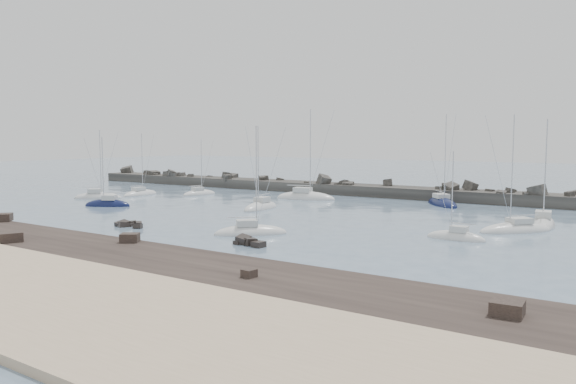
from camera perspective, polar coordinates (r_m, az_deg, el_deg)
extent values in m
plane|color=slate|center=(69.80, -7.41, -2.81)|extent=(400.00, 400.00, 0.00)
cube|color=black|center=(55.54, -22.71, -5.31)|extent=(140.00, 12.00, 0.70)
cube|color=black|center=(58.50, -26.41, -4.13)|extent=(2.45, 2.66, 0.91)
cube|color=black|center=(73.46, -26.81, -2.31)|extent=(2.25, 2.24, 0.90)
cube|color=black|center=(39.39, -3.97, -8.24)|extent=(0.94, 0.99, 0.57)
cube|color=black|center=(54.35, -15.77, -4.50)|extent=(2.09, 2.00, 0.83)
cube|color=black|center=(33.34, 21.39, -10.92)|extent=(1.80, 1.75, 0.81)
cube|color=black|center=(66.79, -14.92, -3.16)|extent=(1.07, 1.02, 0.65)
cube|color=black|center=(67.63, -15.54, -3.13)|extent=(1.27, 1.28, 0.77)
cube|color=black|center=(64.75, -15.01, -3.37)|extent=(1.18, 1.13, 0.76)
cube|color=black|center=(66.42, -16.36, -3.37)|extent=(1.74, 1.77, 1.30)
cube|color=black|center=(66.44, -15.69, -3.25)|extent=(0.76, 0.82, 0.49)
cube|color=black|center=(67.09, -16.45, -3.25)|extent=(1.35, 1.59, 1.21)
cube|color=black|center=(53.47, -5.12, -5.24)|extent=(0.84, 0.80, 0.66)
cube|color=black|center=(54.32, -3.81, -5.12)|extent=(1.03, 1.12, 0.78)
cube|color=black|center=(51.90, -3.02, -5.43)|extent=(1.23, 1.11, 0.78)
cube|color=black|center=(52.86, -3.85, -5.20)|extent=(1.56, 1.55, 1.04)
cube|color=black|center=(53.51, -4.58, -4.99)|extent=(1.40, 1.49, 1.32)
cube|color=#2E2C29|center=(104.79, 3.37, 0.07)|extent=(115.00, 6.00, 3.20)
cube|color=#2E2C29|center=(94.86, 18.76, -0.01)|extent=(1.18, 1.23, 1.13)
cube|color=#2E2C29|center=(128.64, -12.09, 1.73)|extent=(1.22, 1.51, 1.47)
cube|color=#2E2C29|center=(93.56, 16.23, 0.36)|extent=(2.68, 2.87, 2.27)
cube|color=#2E2C29|center=(118.17, -6.25, 1.58)|extent=(2.15, 2.60, 2.12)
cube|color=#2E2C29|center=(89.54, 26.70, -0.25)|extent=(1.56, 1.50, 1.14)
cube|color=#2E2C29|center=(102.47, 3.65, 1.09)|extent=(3.44, 2.88, 2.94)
cube|color=#2E2C29|center=(134.10, -14.08, 1.79)|extent=(1.56, 1.91, 1.89)
cube|color=#2E2C29|center=(114.83, -6.19, 1.43)|extent=(1.76, 1.90, 1.37)
cube|color=#2E2C29|center=(104.00, 6.08, 0.95)|extent=(1.39, 1.26, 1.04)
cube|color=#2E2C29|center=(122.99, -9.86, 1.49)|extent=(1.92, 1.85, 1.54)
cube|color=#2E2C29|center=(101.21, 5.23, 0.72)|extent=(2.43, 2.23, 1.48)
cube|color=#2E2C29|center=(131.81, -13.43, 1.84)|extent=(2.24, 2.48, 1.42)
cube|color=#2E2C29|center=(99.57, 10.08, 0.91)|extent=(2.27, 2.32, 1.66)
cube|color=#2E2C29|center=(93.10, 19.80, -0.02)|extent=(1.42, 1.30, 1.10)
cube|color=#2E2C29|center=(125.56, -11.43, 1.61)|extent=(2.01, 2.02, 1.52)
cube|color=#2E2C29|center=(104.62, 1.88, 0.93)|extent=(1.36, 1.32, 0.77)
cube|color=#2E2C29|center=(127.48, -12.12, 1.77)|extent=(1.68, 1.96, 1.55)
cube|color=#2E2C29|center=(96.23, 15.24, 0.17)|extent=(1.63, 1.76, 1.07)
cube|color=#2E2C29|center=(94.24, 15.29, 0.18)|extent=(1.81, 1.86, 1.45)
cube|color=#2E2C29|center=(93.46, 21.85, 0.00)|extent=(1.31, 1.41, 1.01)
cube|color=#2E2C29|center=(140.83, -16.02, 2.02)|extent=(3.25, 3.50, 3.05)
cube|color=#2E2C29|center=(131.61, -14.12, 1.55)|extent=(1.47, 1.34, 1.16)
cube|color=#2E2C29|center=(119.39, -5.71, 1.52)|extent=(2.15, 2.54, 1.65)
cube|color=#2E2C29|center=(100.70, 5.76, 0.75)|extent=(1.87, 1.85, 1.94)
cube|color=#2E2C29|center=(95.19, 15.76, 0.46)|extent=(1.50, 1.39, 1.43)
cube|color=#2E2C29|center=(126.06, -11.76, 1.85)|extent=(2.59, 2.41, 1.96)
cube|color=#2E2C29|center=(131.34, -13.40, 1.68)|extent=(2.23, 2.06, 1.56)
cube|color=#2E2C29|center=(90.57, 20.85, -0.18)|extent=(1.59, 1.66, 1.26)
cube|color=#2E2C29|center=(123.28, -7.99, 1.44)|extent=(1.52, 1.55, 1.19)
cube|color=#2E2C29|center=(100.13, 6.14, 0.69)|extent=(2.06, 1.92, 1.43)
cube|color=#2E2C29|center=(91.86, 21.60, 0.02)|extent=(1.78, 1.76, 1.33)
cube|color=#2E2C29|center=(111.27, -0.82, 1.21)|extent=(1.45, 1.50, 1.19)
cube|color=#2E2C29|center=(96.21, 15.95, 0.36)|extent=(2.32, 2.29, 1.89)
cube|color=#2E2C29|center=(89.71, 23.84, -0.28)|extent=(1.85, 1.91, 1.41)
cube|color=#2E2C29|center=(127.25, -10.63, 1.70)|extent=(1.26, 1.41, 1.36)
cube|color=#2E2C29|center=(94.12, 18.03, 0.56)|extent=(2.48, 2.22, 2.19)
cube|color=#2E2C29|center=(111.16, -2.69, 1.28)|extent=(1.71, 1.66, 1.55)
cube|color=#2E2C29|center=(125.70, -11.25, 1.67)|extent=(1.74, 1.90, 1.48)
cube|color=#2E2C29|center=(89.61, 23.99, 0.06)|extent=(2.84, 2.27, 2.32)
cube|color=#2E2C29|center=(89.31, 23.15, -0.24)|extent=(1.55, 1.54, 0.95)
cube|color=#2E2C29|center=(100.85, 5.83, 0.71)|extent=(2.29, 2.03, 1.99)
cube|color=#2E2C29|center=(126.01, -11.09, 1.57)|extent=(2.57, 2.92, 1.74)
cube|color=#2E2C29|center=(125.22, -10.79, 1.64)|extent=(1.61, 1.31, 1.52)
cube|color=#2E2C29|center=(111.73, -2.49, 1.33)|extent=(1.99, 2.19, 1.42)
cube|color=#2E2C29|center=(132.14, -12.11, 1.76)|extent=(2.07, 1.58, 1.91)
cube|color=#2E2C29|center=(117.34, -6.35, 1.21)|extent=(1.34, 1.46, 1.13)
ellipsoid|color=silver|center=(99.10, -18.77, -0.60)|extent=(7.57, 6.72, 2.08)
cube|color=silver|center=(99.09, -19.00, 0.11)|extent=(2.67, 2.58, 0.69)
cylinder|color=silver|center=(98.53, -18.52, 2.94)|extent=(0.12, 0.12, 10.48)
cylinder|color=silver|center=(99.17, -19.32, 0.47)|extent=(2.49, 2.01, 0.10)
ellipsoid|color=silver|center=(102.81, -14.77, -0.28)|extent=(2.50, 7.49, 1.89)
cube|color=silver|center=(102.47, -14.93, 0.31)|extent=(1.55, 2.12, 0.60)
cylinder|color=silver|center=(102.82, -14.60, 2.97)|extent=(0.10, 0.10, 10.03)
cylinder|color=silver|center=(102.07, -15.16, 0.60)|extent=(0.16, 2.97, 0.09)
ellipsoid|color=#0E153C|center=(87.31, -17.87, -1.35)|extent=(7.06, 5.16, 2.05)
cube|color=silver|center=(87.05, -17.68, -0.54)|extent=(2.35, 2.14, 0.74)
cylinder|color=silver|center=(87.08, -18.30, 2.26)|extent=(0.13, 0.13, 9.28)
cylinder|color=silver|center=(86.79, -17.40, -0.09)|extent=(2.46, 1.41, 0.11)
ellipsoid|color=silver|center=(101.26, -9.00, -0.26)|extent=(3.40, 7.00, 1.79)
cube|color=silver|center=(100.97, -9.16, 0.33)|extent=(1.71, 2.12, 0.60)
cylinder|color=silver|center=(101.19, -8.79, 2.75)|extent=(0.10, 0.10, 9.07)
cylinder|color=silver|center=(100.65, -9.39, 0.63)|extent=(0.63, 2.65, 0.09)
ellipsoid|color=silver|center=(93.00, 1.79, -0.69)|extent=(10.55, 5.36, 2.52)
cube|color=silver|center=(93.02, 1.50, 0.22)|extent=(3.22, 2.63, 0.79)
cylinder|color=silver|center=(92.23, 2.28, 4.17)|extent=(0.14, 0.14, 13.64)
cylinder|color=silver|center=(93.19, 1.09, 0.68)|extent=(3.96, 1.04, 0.11)
ellipsoid|color=silver|center=(79.78, -2.79, -1.71)|extent=(3.25, 8.19, 2.18)
cube|color=silver|center=(79.97, -2.65, -0.76)|extent=(1.82, 2.38, 0.74)
cylinder|color=silver|center=(78.70, -3.05, 2.81)|extent=(0.13, 0.13, 10.78)
cylinder|color=silver|center=(80.37, -2.44, -0.24)|extent=(0.42, 3.19, 0.11)
ellipsoid|color=silver|center=(58.79, -3.81, -4.27)|extent=(7.18, 7.06, 2.00)
cube|color=silver|center=(58.57, -4.19, -3.15)|extent=(2.62, 2.61, 0.65)
cylinder|color=silver|center=(58.15, -3.24, 1.62)|extent=(0.11, 0.11, 10.38)
cylinder|color=silver|center=(58.43, -4.72, -2.58)|extent=(2.27, 2.21, 0.09)
ellipsoid|color=#0E153C|center=(87.81, 15.39, -1.24)|extent=(8.17, 9.05, 2.23)
cube|color=silver|center=(88.11, 15.30, -0.38)|extent=(3.11, 3.21, 0.67)
cylinder|color=silver|center=(86.60, 15.68, 3.47)|extent=(0.11, 0.11, 12.61)
cylinder|color=silver|center=(88.66, 15.16, 0.06)|extent=(2.45, 2.94, 0.10)
ellipsoid|color=silver|center=(58.20, 16.68, -4.59)|extent=(5.91, 1.86, 1.70)
cube|color=silver|center=(57.95, 16.98, -3.61)|extent=(1.66, 1.20, 0.60)
cylinder|color=silver|center=(57.74, 16.36, 0.05)|extent=(0.10, 0.10, 7.96)
cylinder|color=silver|center=(57.75, 17.39, -3.10)|extent=(2.36, 0.10, 0.09)
ellipsoid|color=silver|center=(70.62, 24.47, -3.12)|extent=(3.78, 8.57, 2.26)
cube|color=silver|center=(70.04, 24.51, -2.08)|extent=(2.00, 2.54, 0.77)
cylinder|color=silver|center=(70.67, 24.69, 2.22)|extent=(0.13, 0.13, 11.18)
cylinder|color=silver|center=(69.38, 24.52, -1.55)|extent=(0.60, 3.29, 0.11)
ellipsoid|color=silver|center=(65.10, 22.11, -3.72)|extent=(7.71, 8.17, 2.02)
cube|color=silver|center=(65.19, 22.45, -2.69)|extent=(2.89, 2.94, 0.60)
cylinder|color=silver|center=(64.02, 21.83, 2.14)|extent=(0.10, 0.10, 11.59)
cylinder|color=silver|center=(65.47, 22.89, -2.18)|extent=(2.36, 2.61, 0.09)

